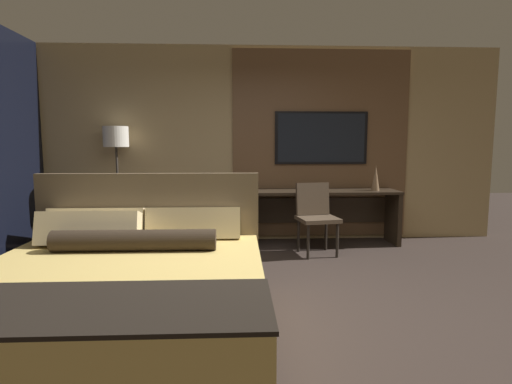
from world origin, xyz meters
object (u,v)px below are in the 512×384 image
Objects in this scene: book at (310,189)px; desk_chair at (315,211)px; floor_lamp at (116,146)px; armchair_by_window at (93,235)px; tv at (321,138)px; desk at (323,206)px; vase_tall at (376,178)px; bed at (122,295)px.

desk_chair is at bearing -92.88° from book.
armchair_by_window is at bearing -106.06° from floor_lamp.
book is at bearing -127.87° from tv.
floor_lamp is at bearing 157.84° from desk_chair.
book reaches higher than desk.
vase_tall is at bearing -7.06° from desk.
floor_lamp is at bearing 106.55° from bed.
bed is 2.09× the size of armchair_by_window.
bed is at bearing -139.30° from desk_chair.
bed is 1.55× the size of tv.
vase_tall is (0.92, 0.43, 0.39)m from desk_chair.
tv is 0.78m from book.
book is (2.69, -0.06, -0.60)m from floor_lamp.
tv is at bearing 156.05° from vase_tall.
armchair_by_window is at bearing -166.09° from tv.
desk is at bearing 172.94° from vase_tall.
bed is 3.35m from book.
desk is 8.52× the size of book.
floor_lamp is (-2.66, 0.57, 0.83)m from desk_chair.
tv reaches higher than floor_lamp.
vase_tall is at bearing -4.62° from book.
book reaches higher than armchair_by_window.
desk_chair is 0.91× the size of armchair_by_window.
tv is at bearing -57.85° from armchair_by_window.
bed is at bearing -137.67° from armchair_by_window.
vase_tall is at bearing -65.10° from armchair_by_window.
desk is 0.56m from desk_chair.
book is (-0.90, 0.07, -0.16)m from vase_tall.
desk_chair is (-0.21, -0.75, -0.95)m from tv.
desk_chair reaches higher than armchair_by_window.
floor_lamp is (-2.88, 0.05, 0.85)m from desk.
book is at bearing -1.34° from floor_lamp.
floor_lamp is (-0.84, 2.81, 1.05)m from bed.
tv is (2.04, 2.99, 1.16)m from bed.
book is (1.85, 2.75, 0.45)m from bed.
floor_lamp is (0.17, 0.57, 1.11)m from armchair_by_window.
desk is at bearing -61.95° from armchair_by_window.
armchair_by_window is at bearing 169.99° from desk_chair.
bed is at bearing -124.33° from tv.
desk_chair is at bearing 50.82° from bed.
armchair_by_window is 2.94m from book.
book is at bearing -175.37° from desk.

